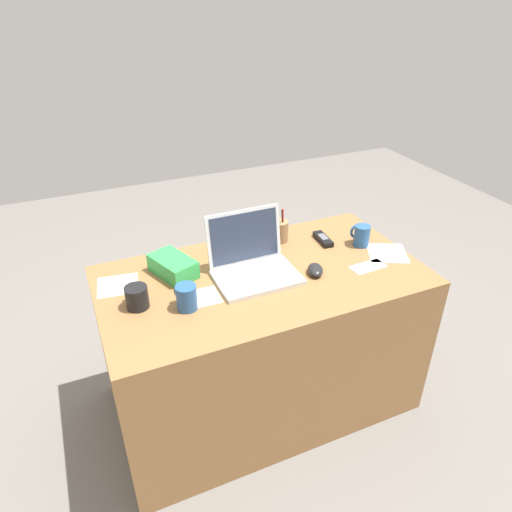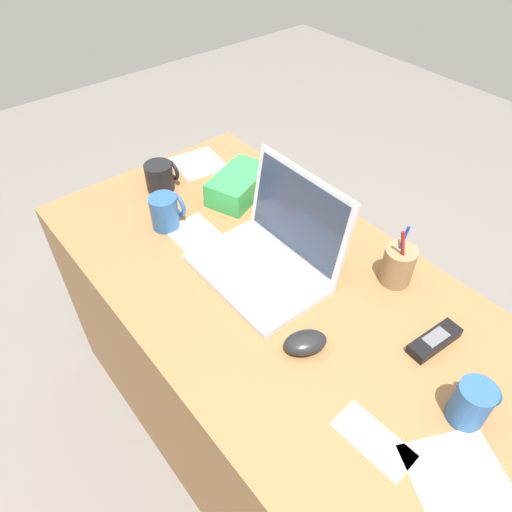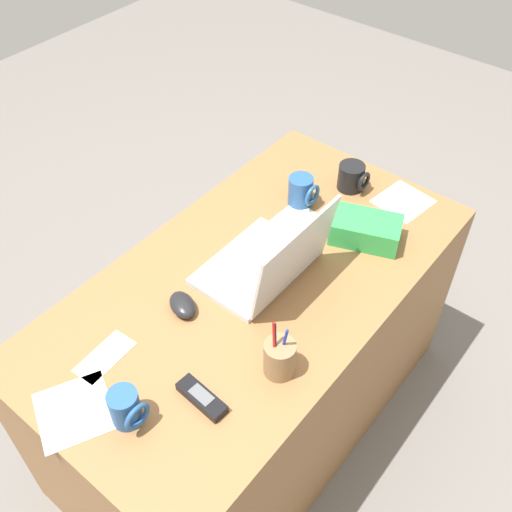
{
  "view_description": "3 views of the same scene",
  "coord_description": "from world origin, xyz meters",
  "px_view_note": "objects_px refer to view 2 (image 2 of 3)",
  "views": [
    {
      "loc": [
        -0.67,
        -1.46,
        1.75
      ],
      "look_at": [
        -0.03,
        0.01,
        0.8
      ],
      "focal_mm": 32.7,
      "sensor_mm": 36.0,
      "label": 1
    },
    {
      "loc": [
        0.61,
        -0.55,
        1.57
      ],
      "look_at": [
        -0.01,
        -0.04,
        0.81
      ],
      "focal_mm": 33.22,
      "sensor_mm": 36.0,
      "label": 2
    },
    {
      "loc": [
        0.87,
        0.71,
        1.94
      ],
      "look_at": [
        -0.03,
        -0.02,
        0.77
      ],
      "focal_mm": 42.04,
      "sensor_mm": 36.0,
      "label": 3
    }
  ],
  "objects_px": {
    "computer_mouse": "(305,342)",
    "coffee_mug_white": "(160,176)",
    "laptop": "(270,253)",
    "coffee_mug_spare": "(166,211)",
    "pen_holder": "(398,265)",
    "coffee_mug_tall": "(472,402)",
    "snack_bag": "(239,185)",
    "cordless_phone": "(435,341)"
  },
  "relations": [
    {
      "from": "coffee_mug_white",
      "to": "pen_holder",
      "type": "distance_m",
      "value": 0.74
    },
    {
      "from": "computer_mouse",
      "to": "pen_holder",
      "type": "bearing_deg",
      "value": 114.69
    },
    {
      "from": "pen_holder",
      "to": "snack_bag",
      "type": "height_order",
      "value": "pen_holder"
    },
    {
      "from": "coffee_mug_white",
      "to": "pen_holder",
      "type": "xyz_separation_m",
      "value": [
        0.7,
        0.24,
        0.01
      ]
    },
    {
      "from": "computer_mouse",
      "to": "coffee_mug_spare",
      "type": "height_order",
      "value": "coffee_mug_spare"
    },
    {
      "from": "pen_holder",
      "to": "laptop",
      "type": "bearing_deg",
      "value": -136.85
    },
    {
      "from": "computer_mouse",
      "to": "coffee_mug_white",
      "type": "distance_m",
      "value": 0.72
    },
    {
      "from": "laptop",
      "to": "coffee_mug_white",
      "type": "xyz_separation_m",
      "value": [
        -0.48,
        -0.03,
        -0.01
      ]
    },
    {
      "from": "computer_mouse",
      "to": "coffee_mug_white",
      "type": "relative_size",
      "value": 1.0
    },
    {
      "from": "laptop",
      "to": "computer_mouse",
      "type": "relative_size",
      "value": 3.45
    },
    {
      "from": "computer_mouse",
      "to": "coffee_mug_tall",
      "type": "height_order",
      "value": "coffee_mug_tall"
    },
    {
      "from": "cordless_phone",
      "to": "pen_holder",
      "type": "bearing_deg",
      "value": 153.9
    },
    {
      "from": "coffee_mug_white",
      "to": "snack_bag",
      "type": "relative_size",
      "value": 0.48
    },
    {
      "from": "computer_mouse",
      "to": "pen_holder",
      "type": "relative_size",
      "value": 0.57
    },
    {
      "from": "laptop",
      "to": "coffee_mug_tall",
      "type": "relative_size",
      "value": 3.4
    },
    {
      "from": "coffee_mug_white",
      "to": "coffee_mug_tall",
      "type": "distance_m",
      "value": 1.02
    },
    {
      "from": "coffee_mug_white",
      "to": "snack_bag",
      "type": "distance_m",
      "value": 0.24
    },
    {
      "from": "computer_mouse",
      "to": "snack_bag",
      "type": "distance_m",
      "value": 0.58
    },
    {
      "from": "coffee_mug_spare",
      "to": "snack_bag",
      "type": "height_order",
      "value": "coffee_mug_spare"
    },
    {
      "from": "computer_mouse",
      "to": "snack_bag",
      "type": "xyz_separation_m",
      "value": [
        -0.53,
        0.23,
        0.02
      ]
    },
    {
      "from": "computer_mouse",
      "to": "coffee_mug_tall",
      "type": "distance_m",
      "value": 0.34
    },
    {
      "from": "coffee_mug_tall",
      "to": "coffee_mug_spare",
      "type": "height_order",
      "value": "same"
    },
    {
      "from": "laptop",
      "to": "coffee_mug_spare",
      "type": "bearing_deg",
      "value": -160.19
    },
    {
      "from": "computer_mouse",
      "to": "cordless_phone",
      "type": "xyz_separation_m",
      "value": [
        0.17,
        0.23,
        -0.01
      ]
    },
    {
      "from": "coffee_mug_white",
      "to": "computer_mouse",
      "type": "bearing_deg",
      "value": -5.49
    },
    {
      "from": "coffee_mug_tall",
      "to": "snack_bag",
      "type": "bearing_deg",
      "value": 173.24
    },
    {
      "from": "coffee_mug_spare",
      "to": "pen_holder",
      "type": "bearing_deg",
      "value": 31.1
    },
    {
      "from": "computer_mouse",
      "to": "coffee_mug_spare",
      "type": "bearing_deg",
      "value": -155.65
    },
    {
      "from": "cordless_phone",
      "to": "computer_mouse",
      "type": "bearing_deg",
      "value": -127.21
    },
    {
      "from": "cordless_phone",
      "to": "snack_bag",
      "type": "xyz_separation_m",
      "value": [
        -0.7,
        0.01,
        0.03
      ]
    },
    {
      "from": "coffee_mug_tall",
      "to": "snack_bag",
      "type": "height_order",
      "value": "coffee_mug_tall"
    },
    {
      "from": "snack_bag",
      "to": "coffee_mug_white",
      "type": "bearing_deg",
      "value": -137.76
    },
    {
      "from": "coffee_mug_spare",
      "to": "pen_holder",
      "type": "relative_size",
      "value": 0.57
    },
    {
      "from": "coffee_mug_tall",
      "to": "computer_mouse",
      "type": "bearing_deg",
      "value": -157.21
    },
    {
      "from": "snack_bag",
      "to": "laptop",
      "type": "bearing_deg",
      "value": -23.6
    },
    {
      "from": "laptop",
      "to": "coffee_mug_spare",
      "type": "xyz_separation_m",
      "value": [
        -0.31,
        -0.11,
        -0.0
      ]
    },
    {
      "from": "laptop",
      "to": "coffee_mug_spare",
      "type": "height_order",
      "value": "laptop"
    },
    {
      "from": "laptop",
      "to": "computer_mouse",
      "type": "height_order",
      "value": "laptop"
    },
    {
      "from": "computer_mouse",
      "to": "pen_holder",
      "type": "height_order",
      "value": "pen_holder"
    },
    {
      "from": "coffee_mug_spare",
      "to": "cordless_phone",
      "type": "bearing_deg",
      "value": 18.26
    },
    {
      "from": "coffee_mug_white",
      "to": "coffee_mug_tall",
      "type": "xyz_separation_m",
      "value": [
        1.02,
        0.06,
        0.01
      ]
    },
    {
      "from": "computer_mouse",
      "to": "coffee_mug_white",
      "type": "xyz_separation_m",
      "value": [
        -0.71,
        0.07,
        0.03
      ]
    }
  ]
}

